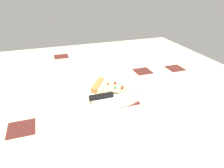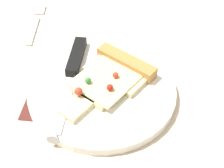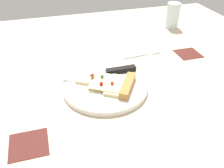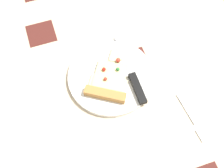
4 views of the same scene
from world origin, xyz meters
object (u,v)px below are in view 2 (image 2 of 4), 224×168
Objects in this scene: fork at (36,21)px; knife at (72,73)px; plate at (102,91)px; pizza_slice at (111,77)px.

knife is at bearing -61.57° from fork.
plate is 27.02cm from fork.
pizza_slice is at bearing 177.82° from knife.
pizza_slice is (1.34, 2.16, 1.59)cm from plate.
fork is at bearing 131.56° from plate.
knife reaches higher than plate.
plate is at bearing -54.16° from fork.
knife is (-7.17, 0.23, -0.20)cm from pizza_slice.
pizza_slice is 7.18cm from knife.
plate reaches higher than fork.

